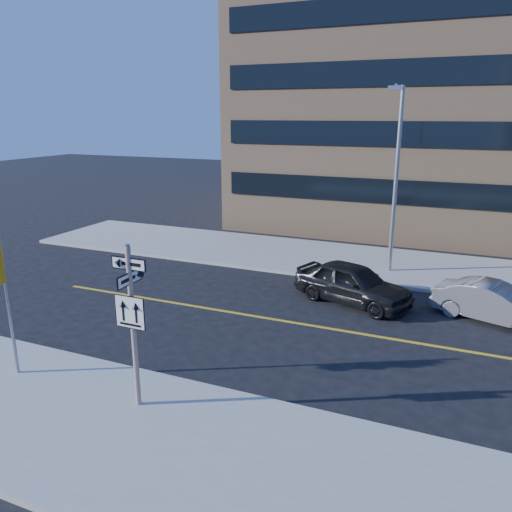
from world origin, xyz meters
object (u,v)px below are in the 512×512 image
at_px(sign_pole, 132,318).
at_px(parked_car_a, 353,283).
at_px(parked_car_b, 495,303).
at_px(streetlight_a, 396,169).

relative_size(sign_pole, parked_car_a, 0.88).
height_order(sign_pole, parked_car_a, sign_pole).
distance_m(sign_pole, parked_car_b, 12.57).
distance_m(parked_car_a, parked_car_b, 4.95).
xyz_separation_m(sign_pole, parked_car_b, (8.19, 9.37, -1.76)).
bearing_deg(sign_pole, parked_car_b, 48.86).
xyz_separation_m(parked_car_a, streetlight_a, (0.76, 4.05, 3.97)).
xyz_separation_m(parked_car_a, parked_car_b, (4.95, 0.15, -0.11)).
bearing_deg(parked_car_a, sign_pole, 179.74).
relative_size(sign_pole, parked_car_b, 0.99).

